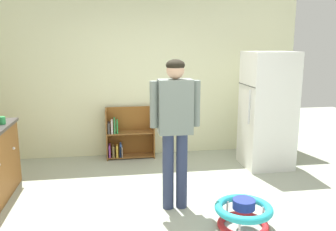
{
  "coord_description": "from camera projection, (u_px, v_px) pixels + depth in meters",
  "views": [
    {
      "loc": [
        -0.59,
        -3.66,
        1.91
      ],
      "look_at": [
        0.07,
        0.53,
        1.03
      ],
      "focal_mm": 37.92,
      "sensor_mm": 36.0,
      "label": 1
    }
  ],
  "objects": [
    {
      "name": "standing_person",
      "position": [
        175.0,
        121.0,
        3.98
      ],
      "size": [
        0.57,
        0.22,
        1.73
      ],
      "color": "navy",
      "rests_on": "ground"
    },
    {
      "name": "bookshelf",
      "position": [
        127.0,
        136.0,
        5.97
      ],
      "size": [
        0.8,
        0.28,
        0.85
      ],
      "color": "brown",
      "rests_on": "ground"
    },
    {
      "name": "ground_plane",
      "position": [
        169.0,
        214.0,
        4.02
      ],
      "size": [
        12.0,
        12.0,
        0.0
      ],
      "primitive_type": "plane",
      "color": "#A6AC99",
      "rests_on": "ground"
    },
    {
      "name": "green_cup",
      "position": [
        2.0,
        120.0,
        4.46
      ],
      "size": [
        0.08,
        0.08,
        0.09
      ],
      "primitive_type": "cylinder",
      "color": "green",
      "rests_on": "kitchen_counter"
    },
    {
      "name": "baby_walker",
      "position": [
        243.0,
        214.0,
        3.69
      ],
      "size": [
        0.6,
        0.6,
        0.32
      ],
      "color": "red",
      "rests_on": "ground"
    },
    {
      "name": "back_wall",
      "position": [
        147.0,
        76.0,
        6.0
      ],
      "size": [
        5.2,
        0.06,
        2.7
      ],
      "primitive_type": "cube",
      "color": "beige",
      "rests_on": "ground"
    },
    {
      "name": "refrigerator",
      "position": [
        267.0,
        110.0,
        5.44
      ],
      "size": [
        0.73,
        0.68,
        1.78
      ],
      "color": "white",
      "rests_on": "ground"
    }
  ]
}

